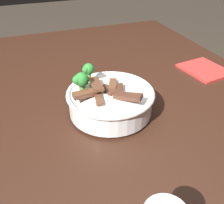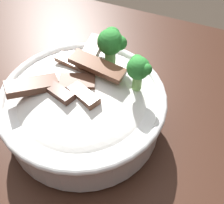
# 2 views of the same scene
# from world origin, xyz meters

# --- Properties ---
(rice_bowl) EXTENTS (0.24, 0.24, 0.13)m
(rice_bowl) POSITION_xyz_m (-0.06, 0.11, 0.83)
(rice_bowl) COLOR white
(rice_bowl) RESTS_ON dining_table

